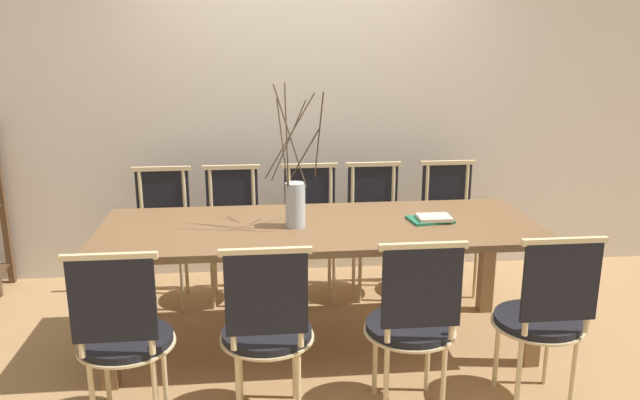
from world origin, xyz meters
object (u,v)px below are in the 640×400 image
(dining_table, at_px, (320,240))
(book_stack, at_px, (432,219))
(vase_centerpiece, at_px, (295,201))
(chair_near_center, at_px, (413,320))
(chair_far_center, at_px, (312,227))

(dining_table, bearing_deg, book_stack, 0.11)
(vase_centerpiece, distance_m, book_stack, 0.83)
(chair_near_center, distance_m, chair_far_center, 1.59)
(dining_table, distance_m, book_stack, 0.68)
(dining_table, height_order, chair_far_center, chair_far_center)
(dining_table, distance_m, chair_near_center, 0.88)
(dining_table, distance_m, chair_far_center, 0.79)
(vase_centerpiece, bearing_deg, chair_far_center, 78.32)
(chair_far_center, distance_m, book_stack, 1.05)
(chair_far_center, distance_m, vase_centerpiece, 0.91)
(book_stack, bearing_deg, chair_far_center, 130.35)
(vase_centerpiece, bearing_deg, book_stack, 1.46)
(chair_far_center, height_order, book_stack, chair_far_center)
(vase_centerpiece, height_order, book_stack, vase_centerpiece)
(dining_table, bearing_deg, chair_far_center, 88.64)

